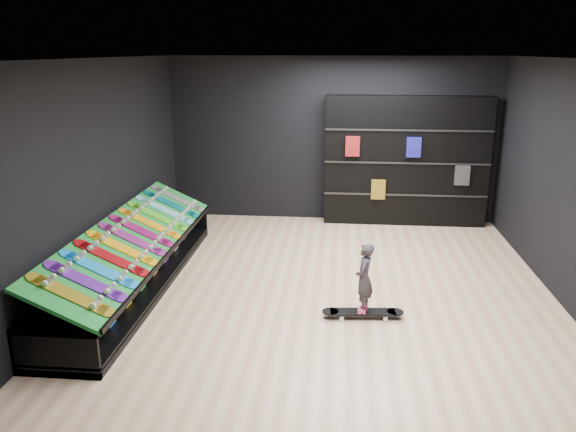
# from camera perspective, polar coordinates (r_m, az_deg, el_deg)

# --- Properties ---
(floor) EXTENTS (6.00, 7.00, 0.01)m
(floor) POSITION_cam_1_polar(r_m,az_deg,el_deg) (7.51, 3.69, -7.88)
(floor) COLOR beige
(floor) RESTS_ON ground
(ceiling) EXTENTS (6.00, 7.00, 0.01)m
(ceiling) POSITION_cam_1_polar(r_m,az_deg,el_deg) (6.84, 4.17, 15.67)
(ceiling) COLOR white
(ceiling) RESTS_ON ground
(wall_back) EXTENTS (6.00, 0.02, 3.00)m
(wall_back) POSITION_cam_1_polar(r_m,az_deg,el_deg) (10.46, 4.48, 7.70)
(wall_back) COLOR black
(wall_back) RESTS_ON ground
(wall_front) EXTENTS (6.00, 0.02, 3.00)m
(wall_front) POSITION_cam_1_polar(r_m,az_deg,el_deg) (3.70, 2.32, -9.06)
(wall_front) COLOR black
(wall_front) RESTS_ON ground
(wall_left) EXTENTS (0.02, 7.00, 3.00)m
(wall_left) POSITION_cam_1_polar(r_m,az_deg,el_deg) (7.70, -19.04, 3.65)
(wall_left) COLOR black
(wall_left) RESTS_ON ground
(display_rack) EXTENTS (0.90, 4.50, 0.50)m
(display_rack) POSITION_cam_1_polar(r_m,az_deg,el_deg) (7.89, -15.20, -5.24)
(display_rack) COLOR black
(display_rack) RESTS_ON ground
(turf_ramp) EXTENTS (0.92, 4.50, 0.46)m
(turf_ramp) POSITION_cam_1_polar(r_m,az_deg,el_deg) (7.72, -15.11, -2.08)
(turf_ramp) COLOR #106921
(turf_ramp) RESTS_ON display_rack
(back_shelving) EXTENTS (2.91, 0.34, 2.33)m
(back_shelving) POSITION_cam_1_polar(r_m,az_deg,el_deg) (10.40, 11.88, 5.47)
(back_shelving) COLOR black
(back_shelving) RESTS_ON ground
(floor_skateboard) EXTENTS (0.99, 0.30, 0.09)m
(floor_skateboard) POSITION_cam_1_polar(r_m,az_deg,el_deg) (6.90, 7.60, -9.88)
(floor_skateboard) COLOR black
(floor_skateboard) RESTS_ON ground
(child) EXTENTS (0.17, 0.22, 0.51)m
(child) POSITION_cam_1_polar(r_m,az_deg,el_deg) (6.78, 7.69, -7.58)
(child) COLOR black
(child) RESTS_ON floor_skateboard
(display_board_0) EXTENTS (0.93, 0.22, 0.50)m
(display_board_0) POSITION_cam_1_polar(r_m,az_deg,el_deg) (6.08, -21.16, -7.49)
(display_board_0) COLOR yellow
(display_board_0) RESTS_ON turf_ramp
(display_board_1) EXTENTS (0.93, 0.22, 0.50)m
(display_board_1) POSITION_cam_1_polar(r_m,az_deg,el_deg) (6.36, -19.81, -6.27)
(display_board_1) COLOR purple
(display_board_1) RESTS_ON turf_ramp
(display_board_2) EXTENTS (0.93, 0.22, 0.50)m
(display_board_2) POSITION_cam_1_polar(r_m,az_deg,el_deg) (6.65, -18.58, -5.14)
(display_board_2) COLOR blue
(display_board_2) RESTS_ON turf_ramp
(display_board_3) EXTENTS (0.93, 0.22, 0.50)m
(display_board_3) POSITION_cam_1_polar(r_m,az_deg,el_deg) (6.95, -17.45, -4.12)
(display_board_3) COLOR red
(display_board_3) RESTS_ON turf_ramp
(display_board_4) EXTENTS (0.93, 0.22, 0.50)m
(display_board_4) POSITION_cam_1_polar(r_m,az_deg,el_deg) (7.25, -16.43, -3.17)
(display_board_4) COLOR yellow
(display_board_4) RESTS_ON turf_ramp
(display_board_5) EXTENTS (0.93, 0.22, 0.50)m
(display_board_5) POSITION_cam_1_polar(r_m,az_deg,el_deg) (7.55, -15.48, -2.30)
(display_board_5) COLOR #2626BF
(display_board_5) RESTS_ON turf_ramp
(display_board_6) EXTENTS (0.93, 0.22, 0.50)m
(display_board_6) POSITION_cam_1_polar(r_m,az_deg,el_deg) (7.86, -14.61, -1.49)
(display_board_6) COLOR #E5198C
(display_board_6) RESTS_ON turf_ramp
(display_board_7) EXTENTS (0.93, 0.22, 0.50)m
(display_board_7) POSITION_cam_1_polar(r_m,az_deg,el_deg) (8.17, -13.80, -0.75)
(display_board_7) COLOR orange
(display_board_7) RESTS_ON turf_ramp
(display_board_8) EXTENTS (0.93, 0.22, 0.50)m
(display_board_8) POSITION_cam_1_polar(r_m,az_deg,el_deg) (8.48, -13.06, -0.06)
(display_board_8) COLOR green
(display_board_8) RESTS_ON turf_ramp
(display_board_9) EXTENTS (0.93, 0.22, 0.50)m
(display_board_9) POSITION_cam_1_polar(r_m,az_deg,el_deg) (8.79, -12.36, 0.58)
(display_board_9) COLOR #0CB2E5
(display_board_9) RESTS_ON turf_ramp
(display_board_10) EXTENTS (0.93, 0.22, 0.50)m
(display_board_10) POSITION_cam_1_polar(r_m,az_deg,el_deg) (9.11, -11.72, 1.17)
(display_board_10) COLOR #0C8C99
(display_board_10) RESTS_ON turf_ramp
(display_board_11) EXTENTS (0.93, 0.22, 0.50)m
(display_board_11) POSITION_cam_1_polar(r_m,az_deg,el_deg) (9.43, -11.12, 1.73)
(display_board_11) COLOR black
(display_board_11) RESTS_ON turf_ramp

